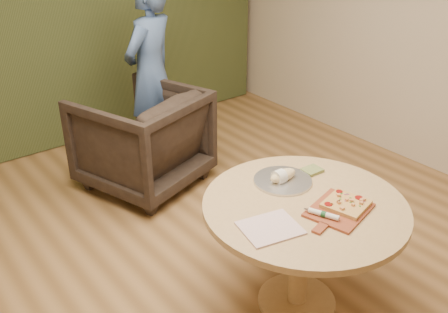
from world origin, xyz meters
TOP-DOWN VIEW (x-y plane):
  - room_shell at (0.00, 0.00)m, footprint 5.04×6.04m
  - curtain at (0.00, 2.90)m, footprint 4.80×0.14m
  - pedestal_table at (0.20, -0.26)m, footprint 1.17×1.17m
  - pizza_paddle at (0.27, -0.44)m, footprint 0.47×0.36m
  - flatbread_pizza at (0.34, -0.44)m, footprint 0.27×0.27m
  - cutlery_roll at (0.16, -0.43)m, footprint 0.10×0.19m
  - newspaper at (-0.13, -0.33)m, footprint 0.35×0.31m
  - serving_tray at (0.26, -0.01)m, footprint 0.36×0.36m
  - bread_roll at (0.25, -0.01)m, footprint 0.19×0.09m
  - green_packet at (0.50, -0.04)m, footprint 0.12×0.11m
  - armchair at (0.20, 1.65)m, footprint 1.15×1.12m
  - person_standing at (0.54, 2.01)m, footprint 0.75×0.65m

SIDE VIEW (x-z plane):
  - armchair at x=0.20m, z-range 0.00..0.96m
  - pedestal_table at x=0.20m, z-range 0.23..0.98m
  - newspaper at x=-0.13m, z-range 0.75..0.76m
  - serving_tray at x=0.26m, z-range 0.75..0.77m
  - pizza_paddle at x=0.27m, z-range 0.75..0.77m
  - green_packet at x=0.50m, z-range 0.75..0.77m
  - flatbread_pizza at x=0.34m, z-range 0.76..0.80m
  - cutlery_roll at x=0.16m, z-range 0.76..0.80m
  - bread_roll at x=0.25m, z-range 0.75..0.84m
  - person_standing at x=0.54m, z-range 0.00..1.73m
  - room_shell at x=0.00m, z-range -0.02..2.82m
  - curtain at x=0.00m, z-range 0.01..2.79m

